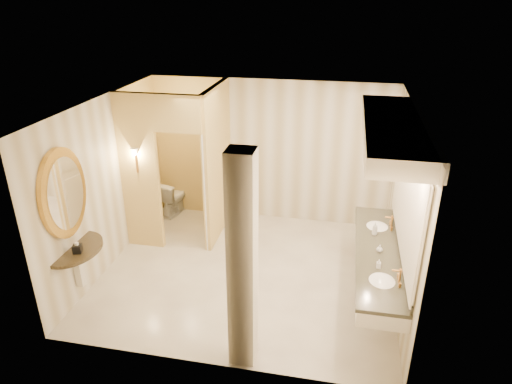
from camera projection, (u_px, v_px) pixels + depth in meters
floor at (247, 272)px, 7.31m from camera, size 4.50×4.50×0.00m
ceiling at (246, 106)px, 6.20m from camera, size 4.50×4.50×0.00m
wall_back at (269, 152)px, 8.55m from camera, size 4.50×0.02×2.70m
wall_front at (207, 271)px, 4.97m from camera, size 4.50×0.02×2.70m
wall_left at (107, 184)px, 7.16m from camera, size 0.02×4.00×2.70m
wall_right at (404, 209)px, 6.35m from camera, size 0.02×4.00×2.70m
toilet_closet at (195, 165)px, 7.81m from camera, size 1.50×1.55×2.70m
wall_sconce at (135, 153)px, 7.33m from camera, size 0.14×0.14×0.42m
vanity at (388, 201)px, 5.93m from camera, size 0.75×2.83×2.09m
console_shelf at (68, 218)px, 6.13m from camera, size 0.96×0.96×1.93m
pillar at (242, 264)px, 5.09m from camera, size 0.30×0.30×2.70m
tissue_box at (77, 249)px, 6.18m from camera, size 0.14×0.14×0.11m
toilet at (173, 197)px, 9.07m from camera, size 0.52×0.75×0.70m
soap_bottle_a at (379, 264)px, 5.84m from camera, size 0.05×0.06×0.12m
soap_bottle_b at (380, 248)px, 6.19m from camera, size 0.10×0.10×0.11m
soap_bottle_c at (375, 228)px, 6.61m from camera, size 0.09×0.09×0.21m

